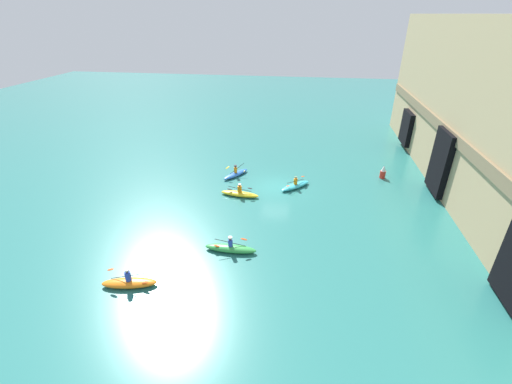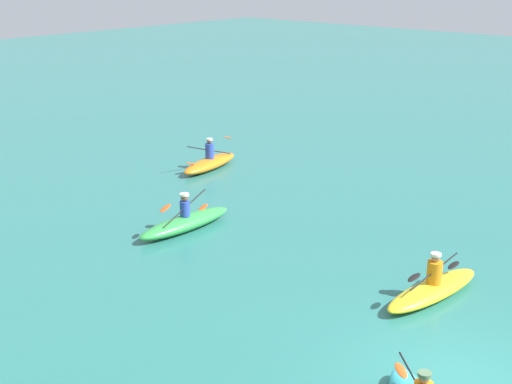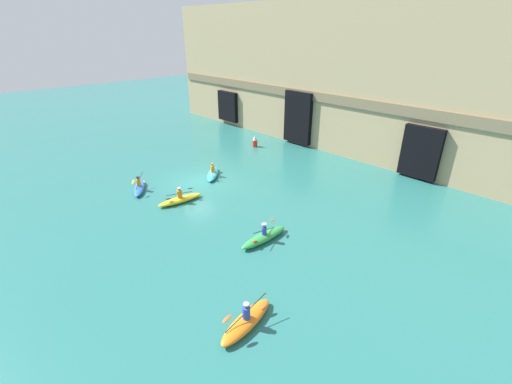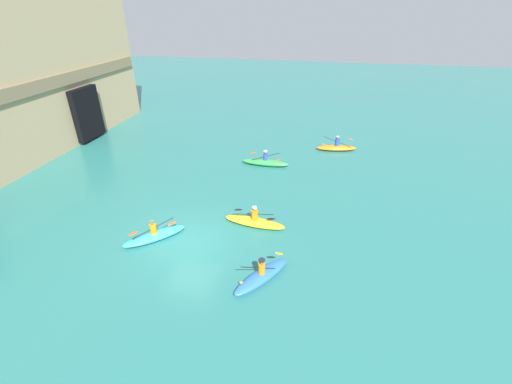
{
  "view_description": "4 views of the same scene",
  "coord_description": "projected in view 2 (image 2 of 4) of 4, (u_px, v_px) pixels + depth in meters",
  "views": [
    {
      "loc": [
        26.91,
        2.34,
        13.61
      ],
      "look_at": [
        4.11,
        -1.14,
        1.55
      ],
      "focal_mm": 24.0,
      "sensor_mm": 36.0,
      "label": 1
    },
    {
      "loc": [
        -4.82,
        11.15,
        7.57
      ],
      "look_at": [
        6.3,
        -1.36,
        2.03
      ],
      "focal_mm": 50.0,
      "sensor_mm": 36.0,
      "label": 2
    },
    {
      "loc": [
        21.32,
        -13.75,
        11.08
      ],
      "look_at": [
        5.97,
        0.84,
        0.93
      ],
      "focal_mm": 24.0,
      "sensor_mm": 36.0,
      "label": 3
    },
    {
      "loc": [
        -12.36,
        -6.03,
        10.2
      ],
      "look_at": [
        2.89,
        -2.73,
        1.54
      ],
      "focal_mm": 24.0,
      "sensor_mm": 36.0,
      "label": 4
    }
  ],
  "objects": [
    {
      "name": "kayak_orange",
      "position": [
        210.0,
        162.0,
        26.68
      ],
      "size": [
        1.37,
        3.17,
        1.17
      ],
      "rotation": [
        0.0,
        0.0,
        1.75
      ],
      "color": "orange",
      "rests_on": "ground"
    },
    {
      "name": "ground_plane",
      "position": [
        459.0,
        382.0,
        13.33
      ],
      "size": [
        120.0,
        120.0,
        0.0
      ],
      "primitive_type": "plane",
      "color": "#28706B"
    },
    {
      "name": "kayak_green",
      "position": [
        185.0,
        222.0,
        20.68
      ],
      "size": [
        0.81,
        3.36,
        1.11
      ],
      "rotation": [
        0.0,
        0.0,
        4.7
      ],
      "color": "green",
      "rests_on": "ground"
    },
    {
      "name": "kayak_yellow",
      "position": [
        433.0,
        288.0,
        16.58
      ],
      "size": [
        1.15,
        3.33,
        1.12
      ],
      "rotation": [
        0.0,
        0.0,
        4.6
      ],
      "color": "yellow",
      "rests_on": "ground"
    }
  ]
}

